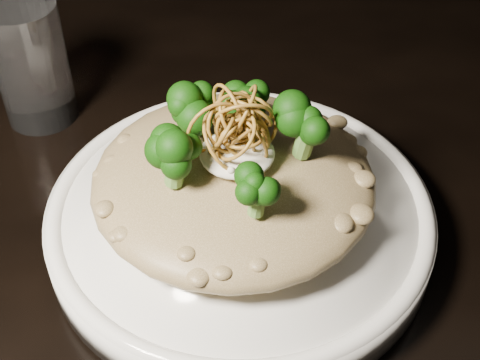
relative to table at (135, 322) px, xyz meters
The scene contains 7 objects.
table is the anchor object (origin of this frame).
plate 0.13m from the table, 16.80° to the left, with size 0.29×0.29×0.03m, color white.
risotto 0.16m from the table, 19.78° to the left, with size 0.20×0.20×0.04m, color brown.
broccoli 0.20m from the table, 14.15° to the left, with size 0.13×0.13×0.05m, color black, non-canonical shape.
cheese 0.19m from the table, 15.86° to the left, with size 0.05×0.05×0.01m, color white.
shallots 0.21m from the table, 19.33° to the left, with size 0.05×0.05×0.03m, color brown, non-canonical shape.
drinking_glass 0.24m from the table, 120.29° to the left, with size 0.06×0.06×0.11m, color white.
Camera 1 is at (0.09, -0.32, 1.13)m, focal length 50.00 mm.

